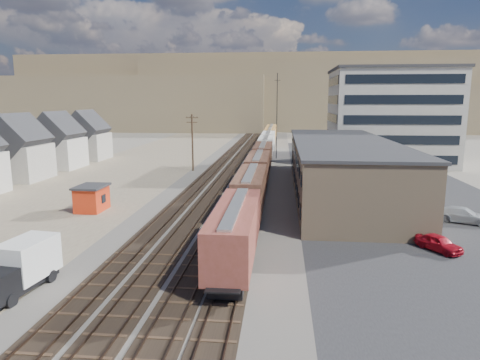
# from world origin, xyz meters

# --- Properties ---
(ground) EXTENTS (300.00, 300.00, 0.00)m
(ground) POSITION_xyz_m (0.00, 0.00, 0.00)
(ground) COLOR #6B6356
(ground) RESTS_ON ground
(ballast_bed) EXTENTS (18.00, 200.00, 0.06)m
(ballast_bed) POSITION_xyz_m (0.00, 50.00, 0.03)
(ballast_bed) COLOR #4C4742
(ballast_bed) RESTS_ON ground
(dirt_yard) EXTENTS (24.00, 180.00, 0.03)m
(dirt_yard) POSITION_xyz_m (-20.00, 40.00, 0.01)
(dirt_yard) COLOR #715D4E
(dirt_yard) RESTS_ON ground
(asphalt_lot) EXTENTS (26.00, 120.00, 0.04)m
(asphalt_lot) POSITION_xyz_m (22.00, 35.00, 0.02)
(asphalt_lot) COLOR #232326
(asphalt_lot) RESTS_ON ground
(rail_tracks) EXTENTS (11.40, 200.00, 0.24)m
(rail_tracks) POSITION_xyz_m (-0.55, 50.00, 0.11)
(rail_tracks) COLOR black
(rail_tracks) RESTS_ON ground
(freight_train) EXTENTS (3.00, 119.74, 4.46)m
(freight_train) POSITION_xyz_m (3.80, 51.67, 2.79)
(freight_train) COLOR black
(freight_train) RESTS_ON ground
(warehouse) EXTENTS (12.40, 40.40, 7.25)m
(warehouse) POSITION_xyz_m (14.98, 25.00, 3.65)
(warehouse) COLOR tan
(warehouse) RESTS_ON ground
(office_tower) EXTENTS (22.60, 18.60, 18.45)m
(office_tower) POSITION_xyz_m (27.95, 54.95, 9.26)
(office_tower) COLOR #9E998E
(office_tower) RESTS_ON ground
(utility_pole_north) EXTENTS (2.20, 0.32, 10.00)m
(utility_pole_north) POSITION_xyz_m (-8.50, 42.00, 5.30)
(utility_pole_north) COLOR #382619
(utility_pole_north) RESTS_ON ground
(radio_mast) EXTENTS (1.20, 0.16, 18.00)m
(radio_mast) POSITION_xyz_m (6.00, 60.00, 9.12)
(radio_mast) COLOR black
(radio_mast) RESTS_ON ground
(hills_north) EXTENTS (265.00, 80.00, 32.00)m
(hills_north) POSITION_xyz_m (0.17, 167.92, 14.10)
(hills_north) COLOR brown
(hills_north) RESTS_ON ground
(box_truck) EXTENTS (2.99, 6.29, 3.23)m
(box_truck) POSITION_xyz_m (-9.70, -7.01, 1.64)
(box_truck) COLOR silver
(box_truck) RESTS_ON ground
(maintenance_shed) EXTENTS (3.18, 4.07, 2.93)m
(maintenance_shed) POSITION_xyz_m (-14.13, 13.36, 1.50)
(maintenance_shed) COLOR red
(maintenance_shed) RESTS_ON ground
(parked_car_red) EXTENTS (3.51, 4.19, 1.35)m
(parked_car_red) POSITION_xyz_m (20.21, 3.42, 0.68)
(parked_car_red) COLOR #B2101F
(parked_car_red) RESTS_ON ground
(parked_car_silver) EXTENTS (5.79, 4.16, 1.56)m
(parked_car_silver) POSITION_xyz_m (25.69, 12.39, 0.78)
(parked_car_silver) COLOR #AFB3B7
(parked_car_silver) RESTS_ON ground
(parked_car_blue) EXTENTS (5.10, 6.80, 1.72)m
(parked_car_blue) POSITION_xyz_m (19.72, 40.26, 0.86)
(parked_car_blue) COLOR navy
(parked_car_blue) RESTS_ON ground
(parked_car_far) EXTENTS (3.00, 4.28, 1.35)m
(parked_car_far) POSITION_xyz_m (27.24, 58.69, 0.68)
(parked_car_far) COLOR white
(parked_car_far) RESTS_ON ground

